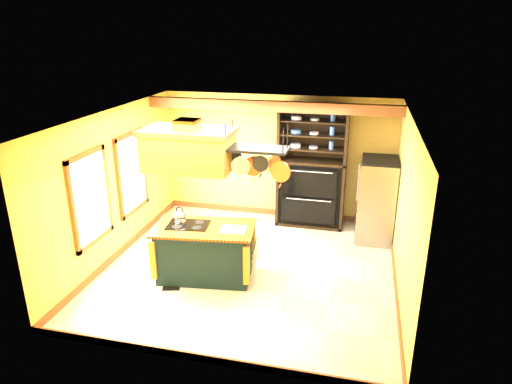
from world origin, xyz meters
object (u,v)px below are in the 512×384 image
at_px(refrigerator, 376,202).
at_px(hutch, 311,181).
at_px(range_hood, 188,148).
at_px(kitchen_island, 205,251).
at_px(pot_rack, 258,157).

bearing_deg(refrigerator, hutch, 159.16).
bearing_deg(range_hood, refrigerator, 35.83).
distance_m(refrigerator, hutch, 1.44).
xyz_separation_m(range_hood, refrigerator, (2.99, 2.16, -1.46)).
xyz_separation_m(kitchen_island, refrigerator, (2.80, 2.16, 0.32)).
relative_size(pot_rack, refrigerator, 0.65).
relative_size(pot_rack, hutch, 0.42).
xyz_separation_m(kitchen_island, pot_rack, (0.92, -0.00, 1.71)).
relative_size(range_hood, refrigerator, 0.89).
bearing_deg(refrigerator, pot_rack, -131.03).
height_order(range_hood, pot_rack, same).
bearing_deg(pot_rack, refrigerator, 48.97).
bearing_deg(hutch, kitchen_island, -118.67).
xyz_separation_m(range_hood, pot_rack, (1.11, -0.00, -0.07)).
bearing_deg(range_hood, hutch, 58.17).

